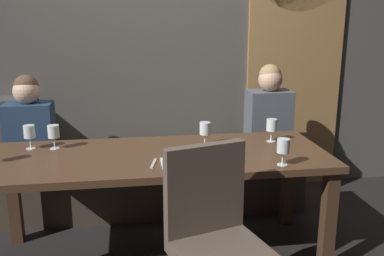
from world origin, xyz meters
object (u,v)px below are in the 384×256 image
(diner_bearded, at_px, (269,113))
(wine_glass_end_right, at_px, (54,133))
(wine_glass_far_left, at_px, (272,126))
(dessert_plate, at_px, (177,161))
(wine_glass_near_left, at_px, (29,132))
(dining_table, at_px, (160,166))
(chair_near_side, at_px, (214,230))
(diner_redhead, at_px, (30,124))
(banquette_bench, at_px, (155,186))
(fork_on_table, at_px, (154,163))
(wine_glass_center_back, at_px, (283,147))
(wine_glass_center_front, at_px, (205,129))

(diner_bearded, bearing_deg, wine_glass_end_right, -163.25)
(wine_glass_far_left, height_order, dessert_plate, wine_glass_far_left)
(wine_glass_near_left, relative_size, dessert_plate, 0.86)
(dining_table, height_order, wine_glass_far_left, wine_glass_far_left)
(chair_near_side, height_order, diner_redhead, diner_redhead)
(banquette_bench, xyz_separation_m, wine_glass_end_right, (-0.69, -0.49, 0.62))
(diner_redhead, relative_size, fork_on_table, 4.29)
(wine_glass_center_back, xyz_separation_m, dessert_plate, (-0.62, 0.12, -0.10))
(wine_glass_center_front, xyz_separation_m, wine_glass_near_left, (-1.18, 0.09, 0.00))
(dining_table, relative_size, diner_bearded, 2.82)
(wine_glass_far_left, bearing_deg, diner_bearded, 73.52)
(wine_glass_end_right, xyz_separation_m, wine_glass_near_left, (-0.16, 0.02, 0.00))
(chair_near_side, relative_size, fork_on_table, 5.76)
(wine_glass_far_left, height_order, wine_glass_center_front, same)
(chair_near_side, height_order, diner_bearded, diner_bearded)
(diner_redhead, xyz_separation_m, wine_glass_far_left, (1.77, -0.56, 0.06))
(chair_near_side, bearing_deg, fork_on_table, 116.93)
(diner_redhead, xyz_separation_m, dessert_plate, (1.05, -0.93, -0.04))
(wine_glass_far_left, xyz_separation_m, fork_on_table, (-0.86, -0.36, -0.11))
(chair_near_side, distance_m, wine_glass_center_front, 0.93)
(wine_glass_center_back, relative_size, wine_glass_center_front, 1.00)
(wine_glass_center_front, relative_size, wine_glass_end_right, 1.00)
(banquette_bench, bearing_deg, wine_glass_near_left, -151.55)
(diner_redhead, height_order, wine_glass_near_left, diner_redhead)
(banquette_bench, height_order, dessert_plate, dessert_plate)
(dessert_plate, bearing_deg, dining_table, 113.98)
(chair_near_side, bearing_deg, wine_glass_center_back, 38.66)
(wine_glass_end_right, bearing_deg, chair_near_side, -45.80)
(chair_near_side, xyz_separation_m, wine_glass_center_back, (0.50, 0.40, 0.30))
(diner_redhead, relative_size, wine_glass_center_front, 4.45)
(wine_glass_center_back, bearing_deg, dining_table, 155.43)
(diner_bearded, bearing_deg, wine_glass_center_front, -138.62)
(banquette_bench, distance_m, fork_on_table, 1.03)
(wine_glass_far_left, relative_size, dessert_plate, 0.86)
(chair_near_side, distance_m, dessert_plate, 0.57)
(dining_table, height_order, fork_on_table, fork_on_table)
(diner_bearded, xyz_separation_m, wine_glass_center_back, (-0.26, -1.04, 0.04))
(diner_redhead, distance_m, wine_glass_far_left, 1.86)
(banquette_bench, distance_m, dessert_plate, 1.05)
(banquette_bench, relative_size, wine_glass_center_front, 15.24)
(banquette_bench, xyz_separation_m, diner_bearded, (0.97, 0.02, 0.59))
(chair_near_side, xyz_separation_m, fork_on_table, (-0.27, 0.53, 0.18))
(diner_redhead, height_order, wine_glass_far_left, diner_redhead)
(wine_glass_end_right, relative_size, wine_glass_near_left, 1.00)
(wine_glass_far_left, distance_m, dessert_plate, 0.82)
(banquette_bench, distance_m, diner_redhead, 1.11)
(wine_glass_far_left, distance_m, fork_on_table, 0.94)
(diner_redhead, height_order, fork_on_table, diner_redhead)
(dining_table, relative_size, wine_glass_far_left, 13.41)
(dining_table, xyz_separation_m, chair_near_side, (0.22, -0.72, -0.09))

